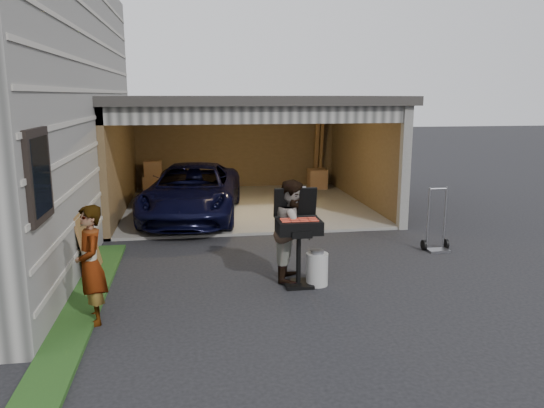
% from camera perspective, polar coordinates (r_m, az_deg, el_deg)
% --- Properties ---
extents(ground, '(80.00, 80.00, 0.00)m').
position_cam_1_polar(ground, '(7.88, -3.06, -10.15)').
color(ground, black).
rests_on(ground, ground).
extents(groundcover_strip, '(0.50, 8.00, 0.06)m').
position_cam_1_polar(groundcover_strip, '(7.08, -21.11, -13.30)').
color(groundcover_strip, '#193814').
rests_on(groundcover_strip, ground).
extents(garage, '(6.80, 6.30, 2.90)m').
position_cam_1_polar(garage, '(14.19, -2.92, 7.38)').
color(garage, '#605E59').
rests_on(garage, ground).
extents(minivan, '(2.67, 4.75, 1.25)m').
position_cam_1_polar(minivan, '(12.69, -8.54, 1.10)').
color(minivan, black).
rests_on(minivan, ground).
extents(woman, '(0.53, 0.66, 1.56)m').
position_cam_1_polar(woman, '(7.23, -18.91, -6.24)').
color(woman, '#9BA7C3').
rests_on(woman, ground).
extents(man, '(0.80, 0.92, 1.62)m').
position_cam_1_polar(man, '(8.46, 2.22, -2.81)').
color(man, '#44201A').
rests_on(man, ground).
extents(bbq_grill, '(0.68, 0.59, 1.51)m').
position_cam_1_polar(bbq_grill, '(8.16, 2.85, -2.76)').
color(bbq_grill, black).
rests_on(bbq_grill, ground).
extents(propane_tank, '(0.45, 0.45, 0.51)m').
position_cam_1_polar(propane_tank, '(8.36, 4.86, -6.99)').
color(propane_tank, '#ADADA9').
rests_on(propane_tank, ground).
extents(plywood_panel, '(0.27, 0.98, 1.08)m').
position_cam_1_polar(plywood_panel, '(9.21, -19.14, -4.02)').
color(plywood_panel, brown).
rests_on(plywood_panel, ground).
extents(hand_truck, '(0.50, 0.37, 1.22)m').
position_cam_1_polar(hand_truck, '(10.61, 17.28, -3.57)').
color(hand_truck, slate).
rests_on(hand_truck, ground).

